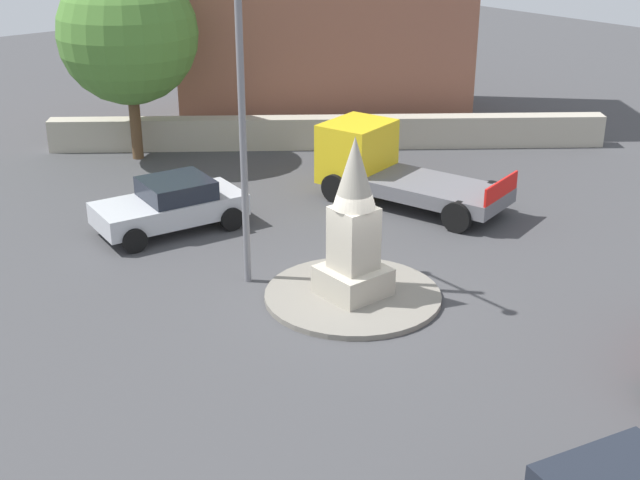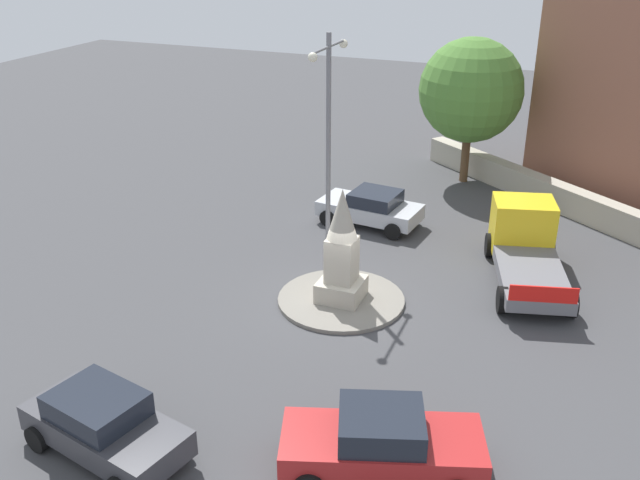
{
  "view_description": "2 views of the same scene",
  "coord_description": "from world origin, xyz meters",
  "px_view_note": "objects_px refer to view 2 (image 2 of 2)",
  "views": [
    {
      "loc": [
        12.86,
        -11.44,
        8.66
      ],
      "look_at": [
        -0.27,
        -0.73,
        1.53
      ],
      "focal_mm": 47.8,
      "sensor_mm": 36.0,
      "label": 1
    },
    {
      "loc": [
        18.32,
        6.63,
        11.04
      ],
      "look_at": [
        -0.67,
        -0.99,
        1.67
      ],
      "focal_mm": 39.79,
      "sensor_mm": 36.0,
      "label": 2
    }
  ],
  "objects_px": {
    "car_dark_grey_far_side": "(103,424)",
    "truck_yellow_passing": "(526,245)",
    "car_red_waiting": "(382,443)",
    "streetlamp": "(328,133)",
    "car_silver_parked_right": "(371,207)",
    "tree_near_wall": "(471,90)",
    "monument": "(342,251)"
  },
  "relations": [
    {
      "from": "car_red_waiting",
      "to": "truck_yellow_passing",
      "type": "bearing_deg",
      "value": 171.54
    },
    {
      "from": "car_silver_parked_right",
      "to": "car_red_waiting",
      "type": "xyz_separation_m",
      "value": [
        12.88,
        4.45,
        0.06
      ]
    },
    {
      "from": "truck_yellow_passing",
      "to": "tree_near_wall",
      "type": "relative_size",
      "value": 0.91
    },
    {
      "from": "tree_near_wall",
      "to": "truck_yellow_passing",
      "type": "bearing_deg",
      "value": 24.0
    },
    {
      "from": "monument",
      "to": "car_silver_parked_right",
      "type": "bearing_deg",
      "value": -170.36
    },
    {
      "from": "car_red_waiting",
      "to": "truck_yellow_passing",
      "type": "height_order",
      "value": "truck_yellow_passing"
    },
    {
      "from": "car_silver_parked_right",
      "to": "tree_near_wall",
      "type": "bearing_deg",
      "value": 159.71
    },
    {
      "from": "car_silver_parked_right",
      "to": "tree_near_wall",
      "type": "height_order",
      "value": "tree_near_wall"
    },
    {
      "from": "monument",
      "to": "car_dark_grey_far_side",
      "type": "bearing_deg",
      "value": -16.69
    },
    {
      "from": "streetlamp",
      "to": "car_dark_grey_far_side",
      "type": "distance_m",
      "value": 11.42
    },
    {
      "from": "truck_yellow_passing",
      "to": "car_dark_grey_far_side",
      "type": "bearing_deg",
      "value": -30.83
    },
    {
      "from": "car_red_waiting",
      "to": "tree_near_wall",
      "type": "relative_size",
      "value": 0.73
    },
    {
      "from": "monument",
      "to": "streetlamp",
      "type": "relative_size",
      "value": 0.46
    },
    {
      "from": "car_dark_grey_far_side",
      "to": "car_silver_parked_right",
      "type": "relative_size",
      "value": 1.03
    },
    {
      "from": "streetlamp",
      "to": "car_red_waiting",
      "type": "height_order",
      "value": "streetlamp"
    },
    {
      "from": "streetlamp",
      "to": "truck_yellow_passing",
      "type": "distance_m",
      "value": 7.62
    },
    {
      "from": "streetlamp",
      "to": "car_silver_parked_right",
      "type": "xyz_separation_m",
      "value": [
        -3.94,
        0.27,
        -4.0
      ]
    },
    {
      "from": "car_dark_grey_far_side",
      "to": "truck_yellow_passing",
      "type": "xyz_separation_m",
      "value": [
        -12.65,
        7.55,
        0.23
      ]
    },
    {
      "from": "monument",
      "to": "truck_yellow_passing",
      "type": "height_order",
      "value": "monument"
    },
    {
      "from": "car_dark_grey_far_side",
      "to": "truck_yellow_passing",
      "type": "height_order",
      "value": "truck_yellow_passing"
    },
    {
      "from": "car_silver_parked_right",
      "to": "car_red_waiting",
      "type": "bearing_deg",
      "value": 19.06
    },
    {
      "from": "car_dark_grey_far_side",
      "to": "car_red_waiting",
      "type": "xyz_separation_m",
      "value": [
        -1.71,
        5.93,
        0.0
      ]
    },
    {
      "from": "car_silver_parked_right",
      "to": "truck_yellow_passing",
      "type": "height_order",
      "value": "truck_yellow_passing"
    },
    {
      "from": "monument",
      "to": "car_dark_grey_far_side",
      "type": "distance_m",
      "value": 8.85
    },
    {
      "from": "monument",
      "to": "truck_yellow_passing",
      "type": "distance_m",
      "value": 6.61
    },
    {
      "from": "monument",
      "to": "streetlamp",
      "type": "xyz_separation_m",
      "value": [
        -2.23,
        -1.32,
        2.98
      ]
    },
    {
      "from": "streetlamp",
      "to": "car_dark_grey_far_side",
      "type": "height_order",
      "value": "streetlamp"
    },
    {
      "from": "monument",
      "to": "car_red_waiting",
      "type": "distance_m",
      "value": 7.58
    },
    {
      "from": "car_dark_grey_far_side",
      "to": "truck_yellow_passing",
      "type": "bearing_deg",
      "value": 149.17
    },
    {
      "from": "monument",
      "to": "car_red_waiting",
      "type": "height_order",
      "value": "monument"
    },
    {
      "from": "car_red_waiting",
      "to": "truck_yellow_passing",
      "type": "xyz_separation_m",
      "value": [
        -10.94,
        1.63,
        0.23
      ]
    },
    {
      "from": "car_silver_parked_right",
      "to": "truck_yellow_passing",
      "type": "bearing_deg",
      "value": 72.3
    }
  ]
}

